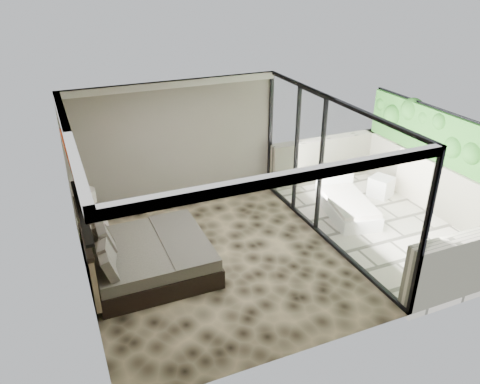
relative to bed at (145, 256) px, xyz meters
name	(u,v)px	position (x,y,z in m)	size (l,w,h in m)	color
floor	(218,262)	(1.28, -0.20, -0.34)	(5.00, 5.00, 0.00)	black
ceiling	(214,114)	(1.28, -0.20, 2.45)	(4.50, 5.00, 0.02)	silver
back_wall	(176,146)	(1.28, 2.29, 1.06)	(4.50, 0.02, 2.80)	gray
left_wall	(79,220)	(-0.96, -0.20, 1.06)	(0.02, 5.00, 2.80)	gray
glass_wall	(329,173)	(3.53, -0.20, 1.06)	(0.08, 5.00, 2.80)	white
terrace_slab	(384,224)	(5.03, -0.20, -0.40)	(3.00, 5.00, 0.12)	beige
parapet_far	(438,188)	(6.38, -0.20, 0.21)	(0.30, 5.00, 1.10)	beige
foliage_hedge	(449,139)	(6.38, -0.20, 1.31)	(0.36, 4.60, 1.10)	#2D7624
picture_ledge	(81,210)	(-0.90, -0.10, 1.16)	(0.12, 2.20, 0.05)	black
bed	(145,256)	(0.00, 0.00, 0.00)	(2.09, 2.02, 1.15)	black
nightstand	(94,233)	(-0.70, 1.26, -0.07)	(0.54, 0.54, 0.54)	black
table_lamp	(87,202)	(-0.74, 1.27, 0.61)	(0.37, 0.37, 0.67)	black
abstract_canvas	(70,162)	(-0.92, 0.74, 1.63)	(0.04, 0.90, 0.90)	#C33810
framed_print	(80,188)	(-0.86, 0.01, 1.48)	(0.03, 0.50, 0.60)	black
ottoman	(381,187)	(5.73, 0.85, -0.11)	(0.47, 0.47, 0.47)	white
lounger	(346,205)	(4.50, 0.45, -0.13)	(1.18, 1.85, 0.67)	white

